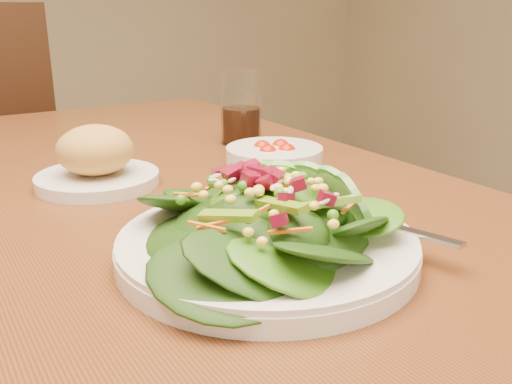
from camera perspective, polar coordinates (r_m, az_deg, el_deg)
dining_table at (r=0.78m, az=-13.30°, el=-8.02°), size 0.90×1.40×0.75m
salad_plate at (r=0.56m, az=1.99°, el=-3.46°), size 0.29×0.29×0.08m
bread_plate at (r=0.80m, az=-15.70°, el=2.99°), size 0.17×0.17×0.08m
tomato_bowl at (r=0.83m, az=1.84°, el=3.31°), size 0.14×0.14×0.05m
drinking_glass at (r=1.01m, az=-1.50°, el=7.92°), size 0.07×0.07×0.13m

